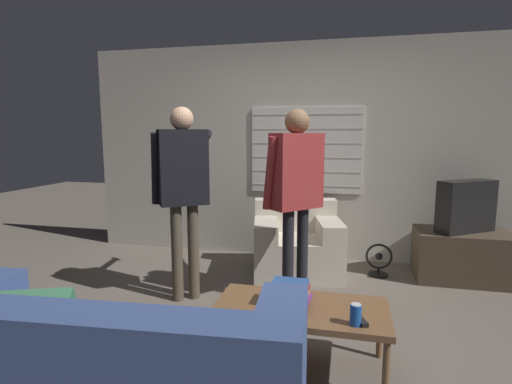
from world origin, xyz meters
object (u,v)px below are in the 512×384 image
at_px(armchair_beige, 297,244).
at_px(tv, 466,206).
at_px(book_stack, 291,293).
at_px(person_right_standing, 295,181).
at_px(floor_fan, 379,261).
at_px(spare_remote, 361,321).
at_px(person_left_standing, 183,180).
at_px(coffee_table, 300,312).
at_px(soda_can, 356,315).

distance_m(armchair_beige, tv, 1.76).
relative_size(armchair_beige, book_stack, 4.15).
xyz_separation_m(person_right_standing, floor_fan, (0.79, 0.88, -0.94)).
height_order(tv, spare_remote, tv).
height_order(person_right_standing, floor_fan, person_right_standing).
xyz_separation_m(armchair_beige, book_stack, (0.19, -1.77, 0.18)).
relative_size(person_left_standing, floor_fan, 4.97).
relative_size(book_stack, spare_remote, 1.87).
height_order(coffee_table, book_stack, book_stack).
relative_size(armchair_beige, tv, 1.68).
bearing_deg(tv, person_left_standing, -12.49).
distance_m(tv, person_right_standing, 1.89).
xyz_separation_m(armchair_beige, coffee_table, (0.25, -1.77, 0.06)).
bearing_deg(person_left_standing, book_stack, -72.47).
xyz_separation_m(soda_can, spare_remote, (0.03, 0.04, -0.05)).
distance_m(soda_can, spare_remote, 0.07).
bearing_deg(spare_remote, person_left_standing, 124.65).
bearing_deg(coffee_table, armchair_beige, 98.07).
relative_size(person_left_standing, person_right_standing, 1.01).
bearing_deg(armchair_beige, book_stack, 83.93).
xyz_separation_m(person_right_standing, book_stack, (0.11, -0.99, -0.60)).
distance_m(armchair_beige, coffee_table, 1.79).
distance_m(book_stack, soda_can, 0.44).
bearing_deg(floor_fan, person_left_standing, -149.91).
bearing_deg(coffee_table, floor_fan, 71.89).
xyz_separation_m(spare_remote, floor_fan, (0.24, 2.01, -0.27)).
bearing_deg(spare_remote, book_stack, 139.57).
xyz_separation_m(person_right_standing, spare_remote, (0.54, -1.14, -0.67)).
bearing_deg(spare_remote, person_right_standing, 93.34).
xyz_separation_m(tv, spare_remote, (-1.07, -2.08, -0.35)).
bearing_deg(coffee_table, tv, 53.46).
distance_m(spare_remote, floor_fan, 2.05).
xyz_separation_m(book_stack, spare_remote, (0.43, -0.14, -0.07)).
distance_m(tv, book_stack, 2.46).
xyz_separation_m(coffee_table, floor_fan, (0.61, 1.87, -0.22)).
bearing_deg(book_stack, person_right_standing, 96.42).
height_order(person_left_standing, floor_fan, person_left_standing).
height_order(armchair_beige, person_left_standing, person_left_standing).
bearing_deg(tv, person_right_standing, -4.94).
height_order(armchair_beige, soda_can, armchair_beige).
xyz_separation_m(coffee_table, soda_can, (0.34, -0.18, 0.10)).
height_order(book_stack, soda_can, book_stack).
height_order(coffee_table, floor_fan, coffee_table).
relative_size(armchair_beige, coffee_table, 0.96).
height_order(soda_can, spare_remote, soda_can).
xyz_separation_m(person_left_standing, book_stack, (1.09, -0.85, -0.60)).
height_order(armchair_beige, spare_remote, armchair_beige).
distance_m(person_left_standing, spare_remote, 1.93).
relative_size(tv, floor_fan, 1.80).
distance_m(person_right_standing, book_stack, 1.16).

